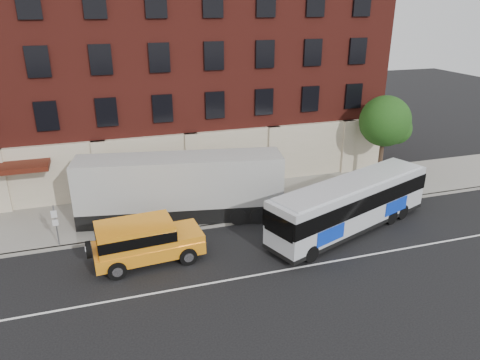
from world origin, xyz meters
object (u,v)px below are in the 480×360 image
object	(u,v)px
street_tree	(385,123)
yellow_suv	(143,239)
shipping_container	(181,189)
sign_pole	(56,224)
city_bus	(351,203)

from	to	relation	value
street_tree	yellow_suv	world-z (taller)	street_tree
shipping_container	sign_pole	bearing A→B (deg)	-168.20
sign_pole	city_bus	bearing A→B (deg)	-10.01
city_bus	yellow_suv	size ratio (longest dim) A/B	1.94
sign_pole	yellow_suv	bearing A→B (deg)	-32.87
sign_pole	street_tree	world-z (taller)	street_tree
yellow_suv	shipping_container	bearing A→B (deg)	56.98
street_tree	shipping_container	size ratio (longest dim) A/B	0.51
city_bus	yellow_suv	xyz separation A→B (m)	(-11.72, 0.08, -0.44)
city_bus	yellow_suv	distance (m)	11.73
sign_pole	street_tree	bearing A→B (deg)	8.61
yellow_suv	shipping_container	size ratio (longest dim) A/B	0.48
yellow_suv	city_bus	bearing A→B (deg)	-0.40
sign_pole	yellow_suv	distance (m)	5.04
sign_pole	shipping_container	distance (m)	7.12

